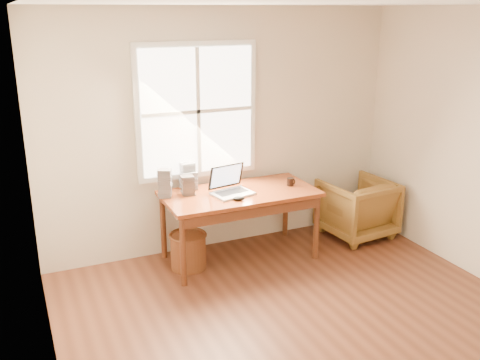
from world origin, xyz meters
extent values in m
cube|color=brown|center=(0.00, 0.00, -0.01)|extent=(4.00, 4.50, 0.02)
cube|color=white|center=(0.00, 0.00, 2.61)|extent=(4.00, 4.50, 0.02)
cube|color=beige|center=(0.00, 2.26, 1.30)|extent=(4.00, 0.02, 2.60)
cube|color=beige|center=(-2.01, 0.00, 1.30)|extent=(0.02, 4.50, 2.60)
cube|color=silver|center=(-0.30, 2.22, 1.55)|extent=(1.32, 0.05, 1.42)
cube|color=white|center=(-0.30, 2.19, 1.55)|extent=(1.20, 0.02, 1.30)
cube|color=silver|center=(-0.30, 2.18, 1.55)|extent=(0.04, 0.02, 1.30)
cube|color=silver|center=(-0.30, 2.18, 1.55)|extent=(1.20, 0.02, 0.04)
cube|color=brown|center=(0.00, 1.80, 0.73)|extent=(1.60, 0.80, 0.04)
imported|color=brown|center=(1.50, 1.80, 0.34)|extent=(0.80, 0.82, 0.68)
cylinder|color=brown|center=(-0.58, 1.80, 0.18)|extent=(0.42, 0.42, 0.36)
ellipsoid|color=black|center=(-0.12, 1.56, 0.77)|extent=(0.13, 0.09, 0.04)
cylinder|color=black|center=(0.58, 1.77, 0.79)|extent=(0.09, 0.09, 0.08)
cube|color=#B8BCC4|center=(-0.45, 2.13, 0.89)|extent=(0.15, 0.13, 0.28)
cube|color=#232328|center=(-0.52, 1.93, 0.85)|extent=(0.14, 0.13, 0.20)
cube|color=#91909C|center=(-0.75, 1.96, 0.90)|extent=(0.16, 0.15, 0.29)
cube|color=#A8ACB3|center=(-0.45, 2.10, 0.85)|extent=(0.17, 0.16, 0.19)
camera|label=1|loc=(-2.13, -3.00, 2.55)|focal=40.00mm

